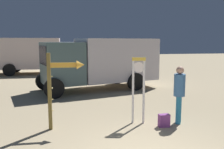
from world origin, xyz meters
TOP-DOWN VIEW (x-y plane):
  - standing_clock at (0.57, 2.48)m, footprint 0.42×0.17m
  - arrow_sign at (-1.73, 2.41)m, footprint 1.05×0.26m
  - person_near_clock at (1.80, 2.23)m, footprint 0.34×0.34m
  - backpack at (1.23, 1.99)m, footprint 0.32×0.22m
  - box_truck_near at (0.31, 8.13)m, footprint 6.56×3.82m
  - box_truck_far at (-3.71, 15.25)m, footprint 7.23×2.66m

SIDE VIEW (x-z plane):
  - backpack at x=1.23m, z-range 0.00..0.38m
  - person_near_clock at x=1.80m, z-range 0.10..1.88m
  - standing_clock at x=0.57m, z-range 0.20..2.25m
  - arrow_sign at x=-1.73m, z-range 0.36..2.57m
  - box_truck_near at x=0.31m, z-range 0.17..2.83m
  - box_truck_far at x=-3.71m, z-range 0.17..2.92m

